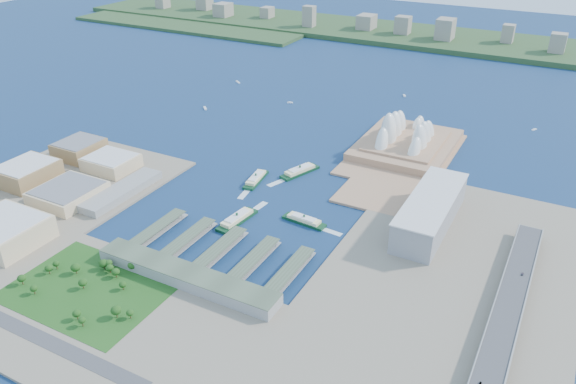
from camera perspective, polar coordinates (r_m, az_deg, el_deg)
The scene contains 25 objects.
ground at distance 664.43m, azimuth -4.21°, elevation -2.61°, with size 3000.00×3000.00×0.00m, color #0F2749.
west_land at distance 754.30m, azimuth -25.00°, elevation -1.28°, with size 220.00×390.00×3.00m, color gray.
south_land at distance 532.76m, azimuth -16.52°, elevation -12.68°, with size 720.00×180.00×3.00m, color gray.
east_land at distance 551.00m, azimuth 14.92°, elevation -10.85°, with size 240.00×500.00×3.00m, color gray.
peninsula at distance 837.43m, azimuth 11.64°, elevation 3.84°, with size 135.00×220.00×3.00m, color #AA7E5D.
far_shore at distance 1527.90m, azimuth 16.23°, elevation 14.64°, with size 2200.00×260.00×12.00m, color #2D4926.
opera_house at distance 844.06m, azimuth 12.10°, elevation 6.24°, with size 134.00×180.00×58.00m, color white, non-canonical shape.
toaster_building at distance 653.91m, azimuth 14.25°, elevation -1.96°, with size 45.00×155.00×35.00m, color gray.
expressway at distance 534.11m, azimuth 21.07°, elevation -12.41°, with size 26.00×340.00×11.85m, color gray, non-canonical shape.
west_buildings at distance 765.72m, azimuth -23.25°, elevation 0.82°, with size 200.00×280.00×27.00m, color olive, non-canonical shape.
ferry_wharves at distance 603.12m, azimuth -6.87°, elevation -5.78°, with size 184.00×90.00×9.30m, color #45533E, non-canonical shape.
terminal_building at distance 561.69m, azimuth -10.28°, elevation -8.43°, with size 200.00×28.00×12.00m, color gray.
park at distance 573.99m, azimuth -19.70°, elevation -8.70°, with size 150.00×110.00×16.00m, color #194714, non-canonical shape.
far_skyline at distance 1501.73m, azimuth 16.22°, elevation 15.73°, with size 1900.00×140.00×55.00m, color gray, non-canonical shape.
ferry_a at distance 744.03m, azimuth -3.28°, elevation 1.50°, with size 14.49×56.91×10.76m, color #0E381C, non-canonical shape.
ferry_b at distance 763.36m, azimuth 1.22°, elevation 2.31°, with size 15.52×60.99×11.53m, color #0E381C, non-canonical shape.
ferry_c at distance 654.38m, azimuth -5.21°, elevation -2.59°, with size 15.47×60.79×11.49m, color #0E381C, non-canonical shape.
ferry_d at distance 650.77m, azimuth 1.64°, elevation -2.74°, with size 13.60×53.42×10.10m, color #0E381C, non-canonical shape.
boat_a at distance 1010.66m, azimuth -8.42°, elevation 8.44°, with size 3.98×15.91×3.07m, color white, non-canonical shape.
boat_b at distance 1028.86m, azimuth 0.21°, elevation 9.09°, with size 3.38×9.64×2.60m, color white, non-canonical shape.
boat_c at distance 990.73m, azimuth 23.73°, elevation 5.85°, with size 3.03×10.40×2.34m, color white, non-canonical shape.
boat_d at distance 1150.31m, azimuth -5.12°, elevation 11.09°, with size 3.48×15.92×2.69m, color white, non-canonical shape.
boat_e at distance 1087.02m, azimuth 11.74°, elevation 9.58°, with size 3.85×12.10×2.97m, color white, non-canonical shape.
car_b at distance 466.37m, azimuth 18.95°, elevation -17.93°, with size 1.34×3.85×1.27m, color slate.
car_c at distance 590.11m, azimuth 22.73°, elevation -7.67°, with size 1.93×4.74×1.38m, color slate.
Camera 1 is at (310.72, -477.89, 341.37)m, focal length 35.00 mm.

